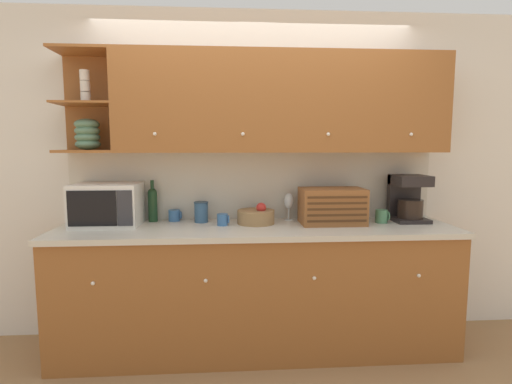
# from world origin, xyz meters

# --- Properties ---
(ground_plane) EXTENTS (24.00, 24.00, 0.00)m
(ground_plane) POSITION_xyz_m (0.00, 0.00, 0.00)
(ground_plane) COLOR #9E754C
(wall_back) EXTENTS (5.32, 0.06, 2.60)m
(wall_back) POSITION_xyz_m (0.00, 0.03, 1.30)
(wall_back) COLOR silver
(wall_back) RESTS_ON ground_plane
(counter_unit) EXTENTS (2.94, 0.68, 0.95)m
(counter_unit) POSITION_xyz_m (0.00, -0.33, 0.47)
(counter_unit) COLOR #935628
(counter_unit) RESTS_ON ground_plane
(backsplash_panel) EXTENTS (2.92, 0.01, 0.54)m
(backsplash_panel) POSITION_xyz_m (0.00, -0.01, 1.22)
(backsplash_panel) COLOR beige
(backsplash_panel) RESTS_ON counter_unit
(upper_cabinets) EXTENTS (2.92, 0.35, 0.74)m
(upper_cabinets) POSITION_xyz_m (0.15, -0.16, 1.86)
(upper_cabinets) COLOR #935628
(upper_cabinets) RESTS_ON backsplash_panel
(microwave) EXTENTS (0.48, 0.38, 0.32)m
(microwave) POSITION_xyz_m (-1.11, -0.21, 1.10)
(microwave) COLOR silver
(microwave) RESTS_ON counter_unit
(wine_bottle) EXTENTS (0.07, 0.07, 0.33)m
(wine_bottle) POSITION_xyz_m (-0.81, -0.08, 1.09)
(wine_bottle) COLOR #19381E
(wine_bottle) RESTS_ON counter_unit
(mug_patterned_third) EXTENTS (0.10, 0.09, 0.09)m
(mug_patterned_third) POSITION_xyz_m (-0.64, -0.07, 0.99)
(mug_patterned_third) COLOR #38669E
(mug_patterned_third) RESTS_ON counter_unit
(storage_canister) EXTENTS (0.11, 0.11, 0.16)m
(storage_canister) POSITION_xyz_m (-0.42, -0.14, 1.03)
(storage_canister) COLOR #33567A
(storage_canister) RESTS_ON counter_unit
(mug) EXTENTS (0.09, 0.08, 0.09)m
(mug) POSITION_xyz_m (-0.25, -0.28, 0.99)
(mug) COLOR #38669E
(mug) RESTS_ON counter_unit
(fruit_basket) EXTENTS (0.29, 0.29, 0.16)m
(fruit_basket) POSITION_xyz_m (0.00, -0.22, 1.00)
(fruit_basket) COLOR #937047
(fruit_basket) RESTS_ON counter_unit
(wine_glass) EXTENTS (0.08, 0.08, 0.22)m
(wine_glass) POSITION_xyz_m (0.27, -0.09, 1.09)
(wine_glass) COLOR silver
(wine_glass) RESTS_ON counter_unit
(bread_box) EXTENTS (0.48, 0.30, 0.27)m
(bread_box) POSITION_xyz_m (0.58, -0.27, 1.08)
(bread_box) COLOR brown
(bread_box) RESTS_ON counter_unit
(mug_blue_second) EXTENTS (0.10, 0.09, 0.10)m
(mug_blue_second) POSITION_xyz_m (0.98, -0.26, 1.00)
(mug_blue_second) COLOR #4C845B
(mug_blue_second) RESTS_ON counter_unit
(coffee_maker) EXTENTS (0.26, 0.27, 0.37)m
(coffee_maker) POSITION_xyz_m (1.21, -0.19, 1.13)
(coffee_maker) COLOR black
(coffee_maker) RESTS_ON counter_unit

